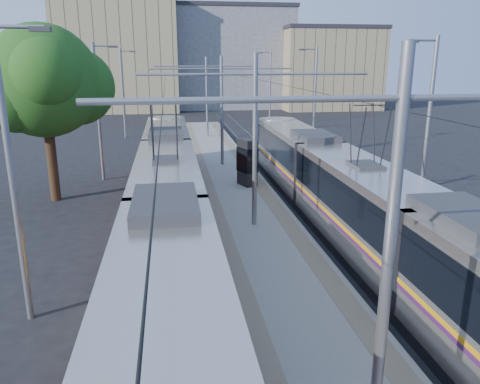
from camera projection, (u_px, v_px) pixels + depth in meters
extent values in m
plane|color=black|center=(308.00, 335.00, 12.40)|extent=(160.00, 160.00, 0.00)
cube|color=gray|center=(228.00, 177.00, 28.53)|extent=(4.00, 50.00, 0.30)
cube|color=gray|center=(204.00, 175.00, 28.28)|extent=(0.70, 50.00, 0.01)
cube|color=gray|center=(251.00, 174.00, 28.70)|extent=(0.70, 50.00, 0.01)
cube|color=gray|center=(156.00, 182.00, 27.95)|extent=(0.07, 70.00, 0.03)
cube|color=gray|center=(181.00, 181.00, 28.16)|extent=(0.07, 70.00, 0.03)
cube|color=gray|center=(274.00, 177.00, 28.98)|extent=(0.07, 70.00, 0.03)
cube|color=gray|center=(296.00, 176.00, 29.19)|extent=(0.07, 70.00, 0.03)
cube|color=black|center=(169.00, 236.00, 18.79)|extent=(2.30, 29.83, 0.40)
cube|color=beige|center=(167.00, 197.00, 18.34)|extent=(2.40, 28.23, 2.90)
cube|color=black|center=(167.00, 185.00, 18.21)|extent=(2.43, 28.23, 1.30)
cube|color=#DABB0B|center=(168.00, 207.00, 18.45)|extent=(2.43, 28.23, 0.12)
cube|color=#AB1A09|center=(168.00, 219.00, 18.59)|extent=(2.42, 28.23, 1.10)
cube|color=#2D2D30|center=(166.00, 157.00, 17.91)|extent=(1.68, 3.00, 0.30)
cube|color=black|center=(359.00, 245.00, 17.87)|extent=(2.30, 30.19, 0.40)
cube|color=beige|center=(362.00, 204.00, 17.42)|extent=(2.40, 28.59, 2.90)
cube|color=black|center=(363.00, 191.00, 17.29)|extent=(2.43, 28.59, 1.30)
cube|color=orange|center=(362.00, 214.00, 17.53)|extent=(2.43, 28.59, 0.12)
cube|color=#41154A|center=(361.00, 218.00, 17.57)|extent=(2.43, 28.59, 0.10)
cube|color=#2D2D30|center=(366.00, 162.00, 16.99)|extent=(1.68, 3.00, 0.30)
cylinder|color=gray|center=(388.00, 268.00, 7.56)|extent=(0.20, 0.20, 7.00)
cylinder|color=gray|center=(404.00, 98.00, 6.82)|extent=(9.20, 0.10, 0.10)
cylinder|color=gray|center=(255.00, 143.00, 18.98)|extent=(0.20, 0.20, 7.00)
cylinder|color=gray|center=(255.00, 74.00, 18.24)|extent=(9.20, 0.10, 0.10)
cylinder|color=gray|center=(222.00, 111.00, 30.39)|extent=(0.20, 0.20, 7.00)
cylinder|color=gray|center=(221.00, 69.00, 29.66)|extent=(9.20, 0.10, 0.10)
cylinder|color=gray|center=(207.00, 97.00, 41.81)|extent=(0.20, 0.20, 7.00)
cylinder|color=gray|center=(206.00, 66.00, 41.07)|extent=(9.20, 0.10, 0.10)
cylinder|color=black|center=(164.00, 87.00, 26.54)|extent=(0.02, 70.00, 0.02)
cylinder|color=black|center=(288.00, 86.00, 27.58)|extent=(0.02, 70.00, 0.02)
cylinder|color=gray|center=(12.00, 181.00, 12.14)|extent=(0.18, 0.18, 8.00)
cube|color=#2D2D30|center=(40.00, 29.00, 11.27)|extent=(0.50, 0.22, 0.12)
cylinder|color=gray|center=(98.00, 114.00, 27.36)|extent=(0.18, 0.18, 8.00)
cube|color=#2D2D30|center=(113.00, 47.00, 26.50)|extent=(0.50, 0.22, 0.12)
cylinder|color=gray|center=(123.00, 94.00, 42.58)|extent=(0.18, 0.18, 8.00)
cube|color=#2D2D30|center=(133.00, 52.00, 41.72)|extent=(0.50, 0.22, 0.12)
cylinder|color=gray|center=(427.00, 133.00, 20.00)|extent=(0.18, 0.18, 8.00)
cube|color=#2D2D30|center=(412.00, 41.00, 18.82)|extent=(0.50, 0.22, 0.12)
cylinder|color=gray|center=(315.00, 102.00, 35.22)|extent=(0.18, 0.18, 8.00)
cube|color=#2D2D30|center=(302.00, 50.00, 34.04)|extent=(0.50, 0.22, 0.12)
cylinder|color=gray|center=(270.00, 89.00, 50.44)|extent=(0.18, 0.18, 8.00)
cube|color=#2D2D30|center=(261.00, 53.00, 49.26)|extent=(0.50, 0.22, 0.12)
cube|color=black|center=(247.00, 162.00, 25.77)|extent=(1.04, 1.29, 2.56)
cube|color=black|center=(247.00, 159.00, 25.73)|extent=(1.10, 1.34, 1.34)
cylinder|color=#382314|center=(53.00, 166.00, 23.88)|extent=(0.50, 0.50, 3.65)
sphere|color=#1F4814|center=(43.00, 81.00, 22.73)|extent=(5.47, 5.47, 5.47)
sphere|color=#1F4814|center=(76.00, 87.00, 23.89)|extent=(3.88, 3.88, 3.88)
cube|color=gray|center=(120.00, 57.00, 66.03)|extent=(16.00, 12.00, 14.83)
cube|color=gray|center=(228.00, 59.00, 72.22)|extent=(18.00, 14.00, 14.17)
cube|color=#262328|center=(228.00, 9.00, 70.22)|extent=(18.36, 14.28, 0.50)
cube|color=gray|center=(328.00, 70.00, 68.93)|extent=(14.00, 10.00, 11.15)
cube|color=#262328|center=(330.00, 28.00, 67.34)|extent=(14.28, 10.20, 0.50)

